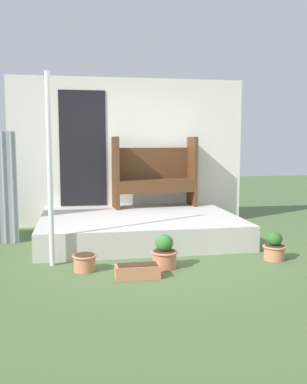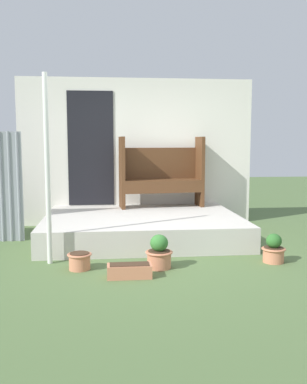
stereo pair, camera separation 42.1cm
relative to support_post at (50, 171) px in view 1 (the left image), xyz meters
name	(u,v)px [view 1 (the left image)]	position (x,y,z in m)	size (l,w,h in m)	color
ground_plane	(156,258)	(1.30, 0.12, -1.15)	(24.00, 24.00, 0.00)	#516B3D
porch_slab	(139,227)	(1.24, 1.26, -0.97)	(2.97, 2.30, 0.36)	beige
house_wall	(127,152)	(1.20, 2.44, 0.15)	(4.17, 0.08, 2.60)	white
support_post	(50,171)	(0.00, 0.00, 0.00)	(0.06, 0.06, 2.30)	white
bench	(154,172)	(1.64, 2.12, -0.19)	(1.47, 0.54, 1.21)	#54331C
flower_pot_left	(85,262)	(0.38, -0.30, -1.04)	(0.29, 0.29, 0.20)	tan
flower_pot_middle	(164,253)	(1.32, -0.33, -0.98)	(0.33, 0.33, 0.40)	tan
flower_pot_right	(274,248)	(2.76, -0.24, -0.99)	(0.30, 0.30, 0.36)	tan
planter_box_rect	(137,271)	(0.95, -0.66, -1.07)	(0.49, 0.20, 0.15)	tan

